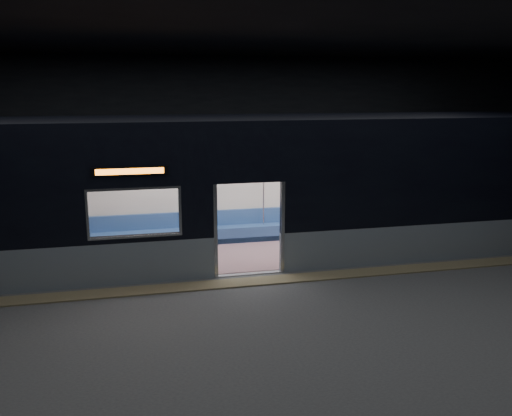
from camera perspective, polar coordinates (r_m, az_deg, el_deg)
name	(u,v)px	position (r m, az deg, el deg)	size (l,w,h in m)	color
station_floor	(261,292)	(11.04, 0.48, -8.80)	(24.00, 14.00, 0.01)	#47494C
station_envelope	(261,107)	(10.30, 0.52, 10.59)	(24.00, 14.00, 5.00)	black
tactile_strip	(254,281)	(11.54, -0.16, -7.74)	(22.80, 0.50, 0.03)	#8C7F59
metro_car	(236,181)	(12.96, -2.14, 2.89)	(18.00, 3.04, 3.35)	gray
passenger	(386,205)	(15.52, 13.56, 0.36)	(0.43, 0.75, 1.46)	black
handbag	(391,211)	(15.34, 13.98, -0.35)	(0.29, 0.25, 0.14)	black
transit_map	(333,181)	(15.08, 8.12, 2.84)	(1.11, 0.03, 0.72)	white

